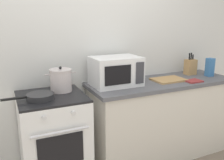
# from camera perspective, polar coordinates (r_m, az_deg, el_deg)

# --- Properties ---
(back_wall) EXTENTS (4.40, 0.10, 2.50)m
(back_wall) POSITION_cam_1_polar(r_m,az_deg,el_deg) (2.75, -2.57, 6.87)
(back_wall) COLOR silver
(back_wall) RESTS_ON ground_plane
(lower_cabinet_right) EXTENTS (1.64, 0.56, 0.88)m
(lower_cabinet_right) POSITION_cam_1_polar(r_m,az_deg,el_deg) (2.95, 11.27, -9.23)
(lower_cabinet_right) COLOR beige
(lower_cabinet_right) RESTS_ON ground_plane
(countertop_right) EXTENTS (1.70, 0.60, 0.04)m
(countertop_right) POSITION_cam_1_polar(r_m,az_deg,el_deg) (2.80, 11.72, -0.56)
(countertop_right) COLOR #59595E
(countertop_right) RESTS_ON lower_cabinet_right
(stove) EXTENTS (0.60, 0.64, 0.92)m
(stove) POSITION_cam_1_polar(r_m,az_deg,el_deg) (2.46, -13.47, -13.76)
(stove) COLOR white
(stove) RESTS_ON ground_plane
(stock_pot) EXTENTS (0.30, 0.21, 0.24)m
(stock_pot) POSITION_cam_1_polar(r_m,az_deg,el_deg) (2.37, -11.93, -0.04)
(stock_pot) COLOR beige
(stock_pot) RESTS_ON stove
(frying_pan) EXTENTS (0.44, 0.24, 0.05)m
(frying_pan) POSITION_cam_1_polar(r_m,az_deg,el_deg) (2.20, -16.66, -3.73)
(frying_pan) COLOR #28282B
(frying_pan) RESTS_ON stove
(microwave) EXTENTS (0.50, 0.37, 0.30)m
(microwave) POSITION_cam_1_polar(r_m,az_deg,el_deg) (2.53, 0.86, 2.11)
(microwave) COLOR white
(microwave) RESTS_ON countertop_right
(cutting_board) EXTENTS (0.36, 0.26, 0.02)m
(cutting_board) POSITION_cam_1_polar(r_m,az_deg,el_deg) (2.82, 13.18, 0.10)
(cutting_board) COLOR tan
(cutting_board) RESTS_ON countertop_right
(knife_block) EXTENTS (0.13, 0.10, 0.27)m
(knife_block) POSITION_cam_1_polar(r_m,az_deg,el_deg) (3.19, 17.96, 2.98)
(knife_block) COLOR tan
(knife_block) RESTS_ON countertop_right
(pasta_box) EXTENTS (0.08, 0.08, 0.22)m
(pasta_box) POSITION_cam_1_polar(r_m,az_deg,el_deg) (3.17, 22.02, 2.80)
(pasta_box) COLOR teal
(pasta_box) RESTS_ON countertop_right
(oven_mitt) EXTENTS (0.18, 0.14, 0.02)m
(oven_mitt) POSITION_cam_1_polar(r_m,az_deg,el_deg) (2.85, 18.59, -0.22)
(oven_mitt) COLOR #993333
(oven_mitt) RESTS_ON countertop_right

